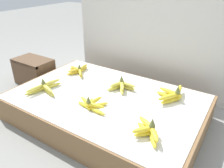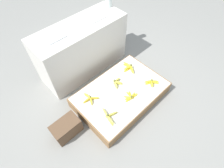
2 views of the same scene
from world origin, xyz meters
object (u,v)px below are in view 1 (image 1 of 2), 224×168
Objects in this scene: banana_bunch_front_left at (45,87)px; banana_bunch_front_midleft at (92,104)px; wooden_crate at (34,71)px; banana_bunch_middle_midright at (173,95)px; banana_bunch_middle_left at (78,70)px; banana_bunch_front_midright at (148,130)px; banana_bunch_middle_midleft at (122,86)px.

banana_bunch_front_midleft is at bearing 1.16° from banana_bunch_front_left.
banana_bunch_middle_midright is (1.24, 0.10, 0.10)m from wooden_crate.
banana_bunch_middle_left is 0.82× the size of banana_bunch_middle_midright.
banana_bunch_front_midleft is at bearing -135.38° from banana_bunch_middle_midright.
banana_bunch_front_left is 1.52× the size of banana_bunch_front_midright.
banana_bunch_middle_midright reaches higher than banana_bunch_middle_midleft.
banana_bunch_middle_midright is at bearing 1.27° from banana_bunch_middle_left.
banana_bunch_front_midleft is at bearing -96.23° from banana_bunch_middle_midleft.
banana_bunch_middle_left is (-0.41, 0.35, -0.00)m from banana_bunch_front_midleft.
banana_bunch_middle_midleft is 0.63× the size of banana_bunch_middle_midright.
banana_bunch_front_midright is (0.79, -0.04, 0.00)m from banana_bunch_front_left.
banana_bunch_front_left is at bearing -89.10° from banana_bunch_middle_left.
banana_bunch_front_midleft is 0.30m from banana_bunch_middle_midleft.
banana_bunch_middle_left is at bearing 139.39° from banana_bunch_front_midleft.
banana_bunch_front_midright is at bearing -87.48° from banana_bunch_middle_midright.
banana_bunch_middle_left is (-0.80, 0.40, -0.01)m from banana_bunch_front_midright.
wooden_crate is 1.53× the size of banana_bunch_middle_left.
banana_bunch_front_midright is 0.89m from banana_bunch_middle_left.
banana_bunch_front_left is 1.55× the size of banana_bunch_middle_midleft.
wooden_crate is 1.25m from banana_bunch_middle_midright.
banana_bunch_front_midright is 1.02× the size of banana_bunch_middle_midleft.
wooden_crate is at bearing -169.39° from banana_bunch_middle_left.
banana_bunch_front_midright reaches higher than banana_bunch_middle_midleft.
banana_bunch_middle_midright reaches higher than wooden_crate.
banana_bunch_front_left is 0.86m from banana_bunch_middle_midright.
banana_bunch_middle_left is 1.30× the size of banana_bunch_middle_midleft.
banana_bunch_middle_midleft reaches higher than wooden_crate.
banana_bunch_front_left is at bearing 177.29° from banana_bunch_front_midright.
banana_bunch_middle_midright reaches higher than banana_bunch_front_midright.
banana_bunch_middle_left is at bearing 90.90° from banana_bunch_front_left.
banana_bunch_front_midright reaches higher than wooden_crate.
banana_bunch_front_midright reaches higher than banana_bunch_front_left.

